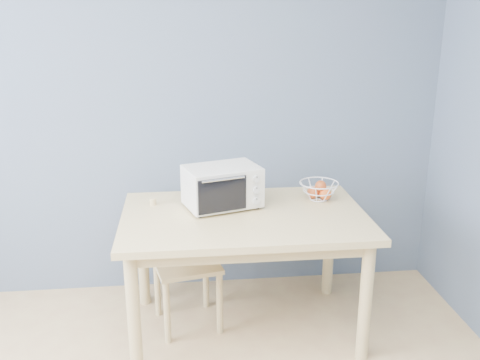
{
  "coord_description": "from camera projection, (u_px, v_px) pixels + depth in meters",
  "views": [
    {
      "loc": [
        0.28,
        -1.21,
        1.86
      ],
      "look_at": [
        0.6,
        1.71,
        0.93
      ],
      "focal_mm": 40.0,
      "sensor_mm": 36.0,
      "label": 1
    }
  ],
  "objects": [
    {
      "name": "room",
      "position": [
        71.0,
        255.0,
        1.29
      ],
      "size": [
        4.01,
        4.51,
        2.61
      ],
      "color": "tan",
      "rests_on": "ground"
    },
    {
      "name": "dining_table",
      "position": [
        244.0,
        230.0,
        3.09
      ],
      "size": [
        1.4,
        0.9,
        0.75
      ],
      "color": "#D2BC7E",
      "rests_on": "ground"
    },
    {
      "name": "toaster_oven",
      "position": [
        220.0,
        186.0,
        3.12
      ],
      "size": [
        0.49,
        0.41,
        0.25
      ],
      "rotation": [
        0.0,
        0.0,
        0.3
      ],
      "color": "silver",
      "rests_on": "dining_table"
    },
    {
      "name": "fruit_basket",
      "position": [
        319.0,
        190.0,
        3.28
      ],
      "size": [
        0.31,
        0.31,
        0.12
      ],
      "rotation": [
        0.0,
        0.0,
        0.36
      ],
      "color": "white",
      "rests_on": "dining_table"
    },
    {
      "name": "dining_chair",
      "position": [
        185.0,
        264.0,
        3.25
      ],
      "size": [
        0.44,
        0.44,
        0.79
      ],
      "rotation": [
        0.0,
        0.0,
        0.21
      ],
      "color": "#D2BC7E",
      "rests_on": "ground"
    }
  ]
}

